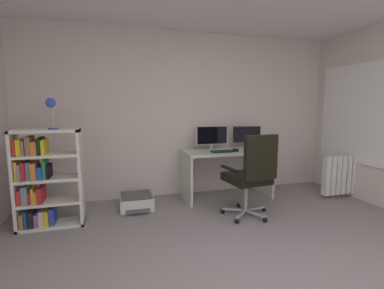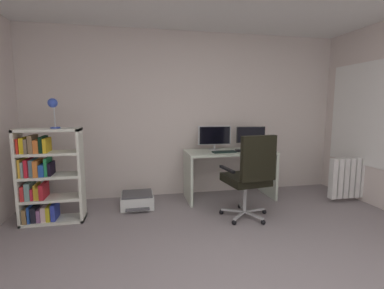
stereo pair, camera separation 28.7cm
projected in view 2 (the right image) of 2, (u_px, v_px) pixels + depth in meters
wall_back at (189, 115)px, 4.46m from camera, size 4.93×0.10×2.56m
window_pane at (367, 114)px, 4.05m from camera, size 0.01×1.29×1.41m
window_frame at (366, 114)px, 4.04m from camera, size 0.02×1.37×1.49m
desk at (229, 164)px, 4.26m from camera, size 1.33×0.62×0.74m
monitor_main at (215, 136)px, 4.28m from camera, size 0.51×0.18×0.37m
monitor_secondary at (251, 136)px, 4.40m from camera, size 0.45×0.18×0.35m
keyboard at (224, 152)px, 4.07m from camera, size 0.35×0.15×0.02m
computer_mouse at (238, 151)px, 4.14m from camera, size 0.06×0.10×0.03m
office_chair at (250, 174)px, 3.41m from camera, size 0.63×0.67×1.08m
bookshelf at (45, 177)px, 3.36m from camera, size 0.72×0.30×1.15m
desk_lamp at (53, 106)px, 3.28m from camera, size 0.12×0.11×0.36m
printer at (137, 200)px, 3.94m from camera, size 0.45×0.50×0.20m
radiator at (356, 177)px, 4.16m from camera, size 0.86×0.10×0.60m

